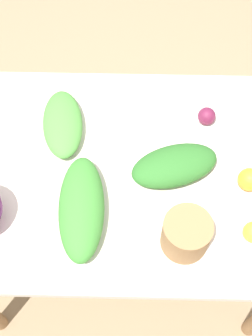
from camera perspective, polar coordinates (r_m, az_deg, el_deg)
The scene contains 8 objects.
ground_plane at distance 2.28m, azimuth 0.00°, elevation -9.76°, with size 8.00×8.00×0.00m, color #937A5B.
dining_table at distance 1.67m, azimuth 0.00°, elevation -2.25°, with size 1.22×0.84×0.78m.
paper_bag at distance 1.42m, azimuth 7.33°, elevation -8.01°, with size 0.15×0.15×0.13m, color #997047.
greens_bunch_dandelion at distance 1.54m, azimuth 5.92°, elevation 0.31°, with size 0.29×0.15×0.08m, color #2D6B28.
greens_bunch_chard at distance 1.65m, azimuth -7.72°, elevation 5.38°, with size 0.28×0.14×0.07m, color #4C933D.
greens_bunch_beet_tops at distance 1.47m, azimuth -5.45°, elevation -4.86°, with size 0.36×0.14×0.10m, color #3D8433.
beet_root at distance 1.68m, azimuth 9.81°, elevation 6.26°, with size 0.06×0.06×0.06m, color maroon.
orange_3 at distance 1.57m, azimuth 14.81°, elevation -1.38°, with size 0.08×0.08×0.08m, color orange.
Camera 1 is at (0.02, -0.76, 2.15)m, focal length 50.00 mm.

